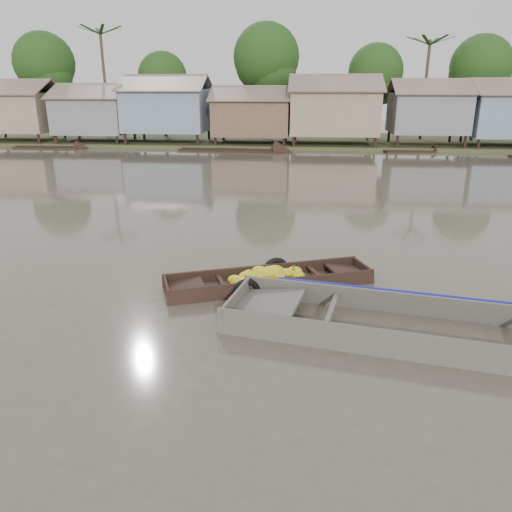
{
  "coord_description": "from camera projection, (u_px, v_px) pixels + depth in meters",
  "views": [
    {
      "loc": [
        0.44,
        -10.54,
        4.71
      ],
      "look_at": [
        -0.66,
        0.67,
        0.8
      ],
      "focal_mm": 35.0,
      "sensor_mm": 36.0,
      "label": 1
    }
  ],
  "objects": [
    {
      "name": "viewer_boat",
      "position": [
        426.0,
        334.0,
        9.75
      ],
      "size": [
        8.22,
        3.58,
        0.64
      ],
      "rotation": [
        0.0,
        0.0,
        -0.19
      ],
      "color": "#48433D",
      "rests_on": "ground"
    },
    {
      "name": "riverbank",
      "position": [
        339.0,
        105.0,
        40.17
      ],
      "size": [
        120.0,
        12.47,
        10.22
      ],
      "color": "#384723",
      "rests_on": "ground"
    },
    {
      "name": "ground",
      "position": [
        282.0,
        299.0,
        11.49
      ],
      "size": [
        120.0,
        120.0,
        0.0
      ],
      "primitive_type": "plane",
      "color": "#4C453A",
      "rests_on": "ground"
    },
    {
      "name": "distant_boats",
      "position": [
        487.0,
        155.0,
        33.15
      ],
      "size": [
        49.36,
        16.17,
        1.38
      ],
      "color": "black",
      "rests_on": "ground"
    },
    {
      "name": "banana_boat",
      "position": [
        267.0,
        281.0,
        12.23
      ],
      "size": [
        5.21,
        2.96,
        0.73
      ],
      "rotation": [
        0.0,
        0.0,
        0.36
      ],
      "color": "black",
      "rests_on": "ground"
    }
  ]
}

